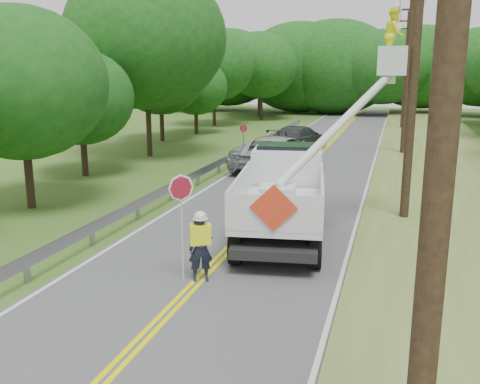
# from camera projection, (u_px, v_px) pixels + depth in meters

# --- Properties ---
(ground) EXTENTS (140.00, 140.00, 0.00)m
(ground) POSITION_uv_depth(u_px,v_px,m) (160.00, 321.00, 11.27)
(ground) COLOR #34561F
(ground) RESTS_ON ground
(road) EXTENTS (7.20, 96.00, 0.03)m
(road) POSITION_uv_depth(u_px,v_px,m) (289.00, 186.00, 24.35)
(road) COLOR #515154
(road) RESTS_ON ground
(guardrail) EXTENTS (0.18, 48.00, 0.77)m
(guardrail) POSITION_uv_depth(u_px,v_px,m) (213.00, 167.00, 26.19)
(guardrail) COLOR gray
(guardrail) RESTS_ON ground
(utility_poles) EXTENTS (1.60, 43.30, 10.00)m
(utility_poles) POSITION_uv_depth(u_px,v_px,m) (410.00, 69.00, 24.60)
(utility_poles) COLOR black
(utility_poles) RESTS_ON ground
(tall_grass_verge) EXTENTS (7.00, 96.00, 0.30)m
(tall_grass_verge) POSITION_uv_depth(u_px,v_px,m) (455.00, 193.00, 22.36)
(tall_grass_verge) COLOR olive
(tall_grass_verge) RESTS_ON ground
(treeline_left) EXTENTS (10.81, 55.70, 11.28)m
(treeline_left) POSITION_uv_depth(u_px,v_px,m) (195.00, 64.00, 40.25)
(treeline_left) COLOR #332319
(treeline_left) RESTS_ON ground
(treeline_horizon) EXTENTS (57.83, 14.96, 12.26)m
(treeline_horizon) POSITION_uv_depth(u_px,v_px,m) (372.00, 67.00, 62.01)
(treeline_horizon) COLOR #154516
(treeline_horizon) RESTS_ON ground
(flagger) EXTENTS (1.03, 0.71, 2.75)m
(flagger) POSITION_uv_depth(u_px,v_px,m) (200.00, 244.00, 13.20)
(flagger) COLOR #191E33
(flagger) RESTS_ON road
(bucket_truck) EXTENTS (5.26, 7.65, 7.14)m
(bucket_truck) POSITION_uv_depth(u_px,v_px,m) (292.00, 180.00, 17.76)
(bucket_truck) COLOR black
(bucket_truck) RESTS_ON road
(suv_silver) EXTENTS (4.43, 7.10, 1.83)m
(suv_silver) POSITION_uv_depth(u_px,v_px,m) (279.00, 153.00, 28.05)
(suv_silver) COLOR silver
(suv_silver) RESTS_ON road
(suv_darkgrey) EXTENTS (3.50, 6.05, 1.65)m
(suv_darkgrey) POSITION_uv_depth(u_px,v_px,m) (298.00, 138.00, 34.77)
(suv_darkgrey) COLOR #33353A
(suv_darkgrey) RESTS_ON road
(stop_sign_permanent) EXTENTS (0.44, 0.16, 2.13)m
(stop_sign_permanent) POSITION_uv_depth(u_px,v_px,m) (243.00, 137.00, 30.86)
(stop_sign_permanent) COLOR gray
(stop_sign_permanent) RESTS_ON ground
(yard_sign) EXTENTS (0.49, 0.09, 0.70)m
(yard_sign) POSITION_uv_depth(u_px,v_px,m) (436.00, 242.00, 14.92)
(yard_sign) COLOR white
(yard_sign) RESTS_ON ground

